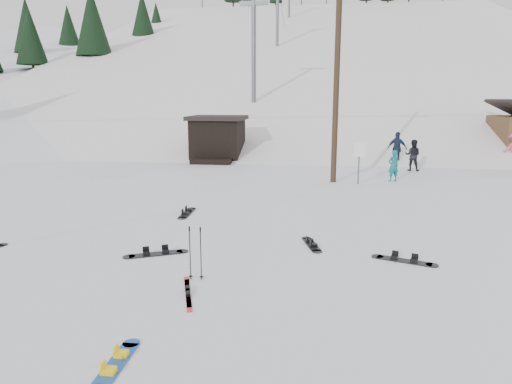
# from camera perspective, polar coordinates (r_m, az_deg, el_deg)

# --- Properties ---
(ground) EXTENTS (200.00, 200.00, 0.00)m
(ground) POSITION_cam_1_polar(r_m,az_deg,el_deg) (8.19, -2.20, -16.02)
(ground) COLOR white
(ground) RESTS_ON ground
(ski_slope) EXTENTS (60.00, 85.24, 65.97)m
(ski_slope) POSITION_cam_1_polar(r_m,az_deg,el_deg) (64.13, 6.44, -2.73)
(ski_slope) COLOR white
(ski_slope) RESTS_ON ground
(ridge_left) EXTENTS (47.54, 95.03, 58.38)m
(ridge_left) POSITION_cam_1_polar(r_m,az_deg,el_deg) (68.19, -25.59, -2.09)
(ridge_left) COLOR white
(ridge_left) RESTS_ON ground
(treeline_left) EXTENTS (20.00, 64.00, 10.00)m
(treeline_left) POSITION_cam_1_polar(r_m,az_deg,el_deg) (59.01, -29.13, 6.46)
(treeline_left) COLOR black
(treeline_left) RESTS_ON ground
(treeline_crest) EXTENTS (50.00, 6.00, 10.00)m
(treeline_crest) POSITION_cam_1_polar(r_m,az_deg,el_deg) (93.23, 7.12, 9.18)
(treeline_crest) COLOR black
(treeline_crest) RESTS_ON ski_slope
(utility_pole) EXTENTS (2.00, 0.26, 9.00)m
(utility_pole) POSITION_cam_1_polar(r_m,az_deg,el_deg) (21.17, 10.04, 13.83)
(utility_pole) COLOR #3A2819
(utility_pole) RESTS_ON ground
(trail_sign) EXTENTS (0.50, 0.09, 1.85)m
(trail_sign) POSITION_cam_1_polar(r_m,az_deg,el_deg) (20.95, 12.77, 4.41)
(trail_sign) COLOR #595B60
(trail_sign) RESTS_ON ground
(lift_hut) EXTENTS (3.40, 4.10, 2.75)m
(lift_hut) POSITION_cam_1_polar(r_m,az_deg,el_deg) (28.88, -4.81, 6.73)
(lift_hut) COLOR black
(lift_hut) RESTS_ON ground
(lift_tower_near) EXTENTS (2.20, 0.36, 8.00)m
(lift_tower_near) POSITION_cam_1_polar(r_m,az_deg,el_deg) (37.74, -0.29, 17.78)
(lift_tower_near) COLOR #595B60
(lift_tower_near) RESTS_ON ski_slope
(lift_tower_mid) EXTENTS (2.20, 0.36, 8.00)m
(lift_tower_mid) POSITION_cam_1_polar(r_m,az_deg,el_deg) (58.35, 2.70, 22.02)
(lift_tower_mid) COLOR #595B60
(lift_tower_mid) RESTS_ON ski_slope
(hero_snowboard) EXTENTS (0.29, 1.47, 0.10)m
(hero_snowboard) POSITION_cam_1_polar(r_m,az_deg,el_deg) (7.33, -17.18, -19.88)
(hero_snowboard) COLOR blue
(hero_snowboard) RESTS_ON ground
(hero_skis) EXTENTS (0.62, 1.62, 0.09)m
(hero_skis) POSITION_cam_1_polar(r_m,az_deg,el_deg) (9.36, -8.51, -12.29)
(hero_skis) COLOR red
(hero_skis) RESTS_ON ground
(ski_poles) EXTENTS (0.32, 0.08, 1.16)m
(ski_poles) POSITION_cam_1_polar(r_m,az_deg,el_deg) (9.82, -7.58, -7.51)
(ski_poles) COLOR black
(ski_poles) RESTS_ON ground
(board_scatter_a) EXTENTS (1.46, 0.87, 0.11)m
(board_scatter_a) POSITION_cam_1_polar(r_m,az_deg,el_deg) (11.67, -12.39, -7.51)
(board_scatter_a) COLOR black
(board_scatter_a) RESTS_ON ground
(board_scatter_b) EXTENTS (0.35, 1.61, 0.11)m
(board_scatter_b) POSITION_cam_1_polar(r_m,az_deg,el_deg) (15.51, -8.63, -2.58)
(board_scatter_b) COLOR black
(board_scatter_b) RESTS_ON ground
(board_scatter_d) EXTENTS (1.47, 0.72, 0.11)m
(board_scatter_d) POSITION_cam_1_polar(r_m,az_deg,el_deg) (11.50, 18.03, -8.10)
(board_scatter_d) COLOR black
(board_scatter_d) RESTS_ON ground
(board_scatter_f) EXTENTS (0.56, 1.35, 0.10)m
(board_scatter_f) POSITION_cam_1_polar(r_m,az_deg,el_deg) (12.20, 6.95, -6.48)
(board_scatter_f) COLOR black
(board_scatter_f) RESTS_ON ground
(skier_teal) EXTENTS (0.63, 0.54, 1.46)m
(skier_teal) POSITION_cam_1_polar(r_m,az_deg,el_deg) (22.16, 16.80, 3.15)
(skier_teal) COLOR #0A646C
(skier_teal) RESTS_ON ground
(skier_dark) EXTENTS (0.95, 0.83, 1.67)m
(skier_dark) POSITION_cam_1_polar(r_m,az_deg,el_deg) (25.78, 19.00, 4.37)
(skier_dark) COLOR black
(skier_dark) RESTS_ON ground
(skier_navy) EXTENTS (1.21, 0.93, 1.92)m
(skier_navy) POSITION_cam_1_polar(r_m,az_deg,el_deg) (27.79, 17.24, 5.22)
(skier_navy) COLOR #17233A
(skier_navy) RESTS_ON ground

